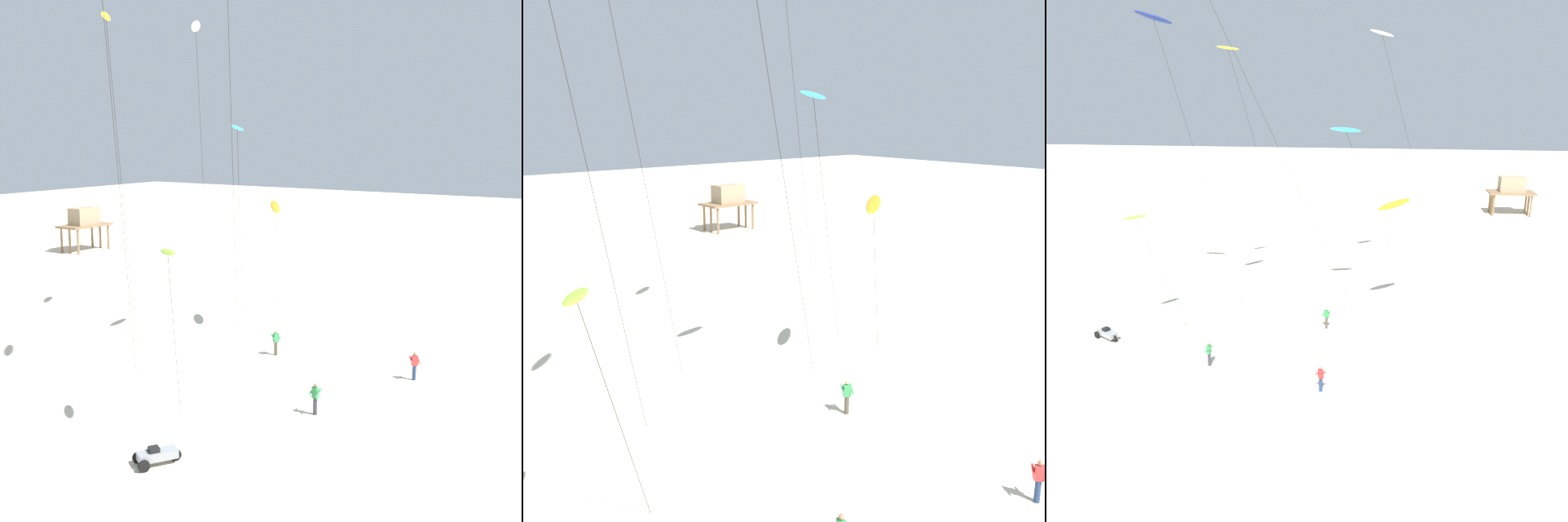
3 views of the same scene
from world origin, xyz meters
The scene contains 6 objects.
kite_orange centered at (10.77, 13.14, 8.95)m, with size 4.14×2.88×9.51m.
kite_lime centered at (-7.18, 7.62, 8.69)m, with size 3.46×2.64×8.95m.
kite_cyan centered at (7.06, 13.73, 14.16)m, with size 6.75×4.21×14.71m.
kite_flyer_nearest centered at (6.42, 0.95, 0.89)m, with size 0.73×0.73×1.67m.
kite_flyer_middle centered at (5.98, 10.08, 0.89)m, with size 0.71×0.69×1.67m.
stilt_house centered at (28.13, 51.21, 3.80)m, with size 6.17×3.55×5.29m.
Camera 2 is at (-13.28, -8.44, 13.72)m, focal length 43.11 mm.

